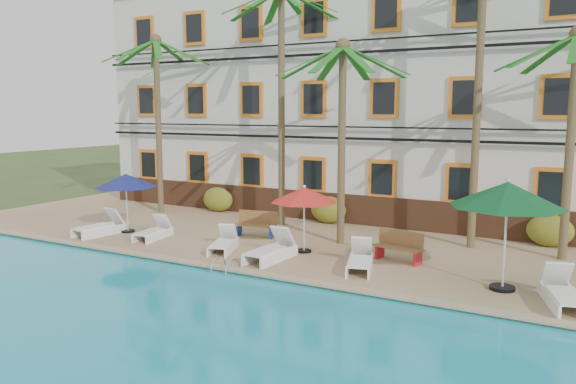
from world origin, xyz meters
The scene contains 25 objects.
ground centered at (0.00, 0.00, 0.00)m, with size 100.00×100.00×0.00m, color #384C23.
pool_deck centered at (0.00, 5.00, 0.12)m, with size 30.00×12.00×0.25m, color tan.
swimming_pool centered at (0.00, -7.00, 0.10)m, with size 26.00×12.00×0.20m, color #189CB8.
pool_coping centered at (0.00, -0.90, 0.28)m, with size 30.00×0.35×0.06m, color tan.
hotel_building centered at (0.00, 9.98, 5.37)m, with size 25.40×6.44×10.22m.
palm_a centered at (-8.27, 5.21, 5.30)m, with size 4.59×4.59×7.81m.
palm_b centered at (-2.16, 5.46, 6.17)m, with size 4.59×4.59×9.35m.
palm_c centered at (1.18, 3.68, 4.78)m, with size 4.59×4.59×6.91m.
palm_d centered at (5.26, 5.22, 6.53)m, with size 4.59×4.59×9.99m.
palm_e centered at (8.03, 5.03, 4.84)m, with size 4.59×4.59×7.01m.
shrub_left centered at (-6.13, 6.60, 0.80)m, with size 1.50×0.90×1.10m, color #295819.
shrub_mid centered at (-0.63, 6.60, 0.80)m, with size 1.50×0.90×1.10m, color #295819.
shrub_right centered at (7.56, 6.60, 0.80)m, with size 1.50×0.90×1.10m, color #295819.
umbrella_blue centered at (-6.55, 1.42, 2.19)m, with size 2.28×2.28×2.28m.
umbrella_red centered at (0.65, 1.96, 2.12)m, with size 2.19×2.19×2.20m.
umbrella_green centered at (6.87, 0.99, 2.70)m, with size 2.87×2.87×2.87m.
lounger_a centered at (-7.10, 0.60, 0.55)m, with size 0.91×2.04×0.94m.
lounger_b centered at (-4.93, 1.06, 0.52)m, with size 0.88×1.81×0.82m.
lounger_c centered at (-1.71, 0.83, 0.52)m, with size 1.19×1.85×0.82m.
lounger_d centered at (0.22, 0.61, 0.56)m, with size 0.84×2.07×0.96m.
lounger_e centered at (3.01, 0.91, 0.54)m, with size 1.19×1.97×0.88m.
lounger_f centered at (8.29, 0.42, 0.55)m, with size 1.26×2.10×0.93m.
bench_left centered at (-1.92, 3.14, 0.72)m, with size 1.56×0.75×0.93m.
bench_right centered at (3.71, 2.39, 0.72)m, with size 1.57×0.77×0.93m.
pool_ladder centered at (-0.36, -1.00, 0.25)m, with size 0.54×0.74×0.74m.
Camera 1 is at (8.76, -13.79, 4.82)m, focal length 35.00 mm.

